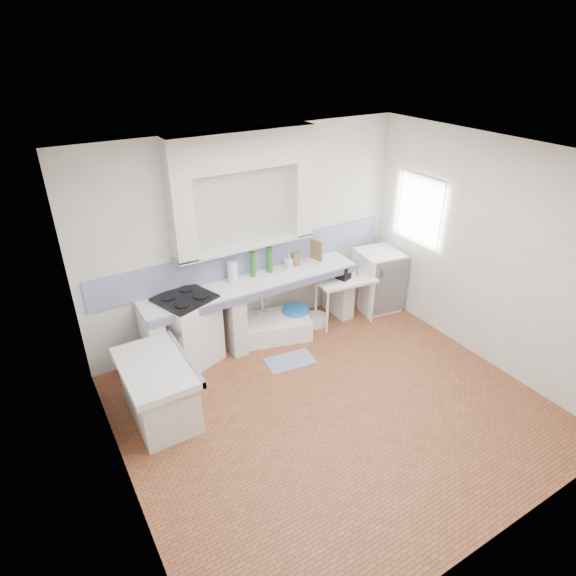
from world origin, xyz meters
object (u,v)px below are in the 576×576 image
side_table (344,300)px  fridge (377,280)px  stove (188,330)px  sink (270,328)px

side_table → fridge: 0.70m
stove → side_table: size_ratio=1.09×
stove → sink: bearing=-21.7°
stove → sink: (1.15, -0.05, -0.33)m
stove → side_table: (2.28, -0.25, -0.11)m
stove → sink: 1.20m
side_table → sink: bearing=178.5°
stove → sink: stove is taller
stove → side_table: stove is taller
sink → side_table: side_table is taller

